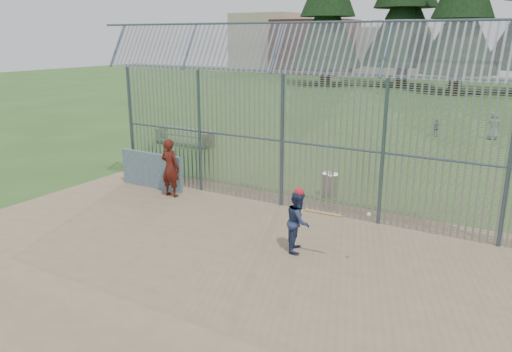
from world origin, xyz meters
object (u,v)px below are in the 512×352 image
Objects in this scene: trash_can at (330,185)px; batter at (298,221)px; dugout_wall at (152,170)px; onlooker at (170,168)px; bleacher at (184,137)px.

batter is at bearing -77.39° from trash_can.
trash_can is (-0.97, 4.32, -0.37)m from batter.
dugout_wall is 1.71× the size of batter.
batter reaches higher than dugout_wall.
dugout_wall is 1.25m from onlooker.
dugout_wall is at bearing -60.65° from bleacher.
dugout_wall is 0.83× the size of bleacher.
batter is 1.78× the size of trash_can.
dugout_wall is 5.94m from trash_can.
dugout_wall is 1.34× the size of onlooker.
bleacher is at bearing 119.35° from dugout_wall.
bleacher is (-8.86, 3.75, 0.03)m from trash_can.
onlooker reaches higher than batter.
onlooker is at bearing -149.27° from trash_can.
onlooker is (1.14, -0.38, 0.33)m from dugout_wall.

